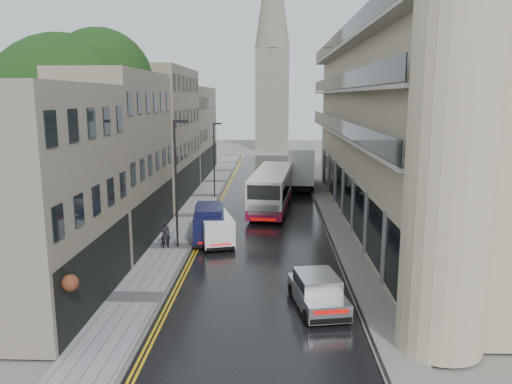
# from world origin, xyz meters

# --- Properties ---
(road) EXTENTS (9.00, 85.00, 0.02)m
(road) POSITION_xyz_m (0.00, 27.50, 0.01)
(road) COLOR black
(road) RESTS_ON ground
(left_sidewalk) EXTENTS (2.70, 85.00, 0.12)m
(left_sidewalk) POSITION_xyz_m (-5.85, 27.50, 0.06)
(left_sidewalk) COLOR gray
(left_sidewalk) RESTS_ON ground
(right_sidewalk) EXTENTS (1.80, 85.00, 0.12)m
(right_sidewalk) POSITION_xyz_m (5.40, 27.50, 0.06)
(right_sidewalk) COLOR slate
(right_sidewalk) RESTS_ON ground
(old_shop_row) EXTENTS (4.50, 56.00, 12.00)m
(old_shop_row) POSITION_xyz_m (-9.45, 30.00, 6.00)
(old_shop_row) COLOR gray
(old_shop_row) RESTS_ON ground
(modern_block) EXTENTS (8.00, 40.00, 14.00)m
(modern_block) POSITION_xyz_m (10.30, 26.00, 7.00)
(modern_block) COLOR tan
(modern_block) RESTS_ON ground
(church_spire) EXTENTS (6.40, 6.40, 40.00)m
(church_spire) POSITION_xyz_m (0.50, 82.00, 20.00)
(church_spire) COLOR gray
(church_spire) RESTS_ON ground
(tree_near) EXTENTS (10.56, 10.56, 13.89)m
(tree_near) POSITION_xyz_m (-12.50, 20.00, 6.95)
(tree_near) COLOR black
(tree_near) RESTS_ON ground
(tree_far) EXTENTS (9.24, 9.24, 12.46)m
(tree_far) POSITION_xyz_m (-12.20, 33.00, 6.23)
(tree_far) COLOR black
(tree_far) RESTS_ON ground
(cream_bus) EXTENTS (3.97, 12.34, 3.31)m
(cream_bus) POSITION_xyz_m (-1.02, 27.59, 1.67)
(cream_bus) COLOR silver
(cream_bus) RESTS_ON road
(white_lorry) EXTENTS (3.01, 8.60, 4.45)m
(white_lorry) POSITION_xyz_m (2.35, 38.49, 2.24)
(white_lorry) COLOR silver
(white_lorry) RESTS_ON road
(silver_hatchback) EXTENTS (2.62, 4.58, 1.62)m
(silver_hatchback) POSITION_xyz_m (2.12, 8.49, 0.83)
(silver_hatchback) COLOR #ADADB2
(silver_hatchback) RESTS_ON road
(white_van) EXTENTS (2.99, 4.78, 2.01)m
(white_van) POSITION_xyz_m (-3.55, 18.40, 1.02)
(white_van) COLOR white
(white_van) RESTS_ON road
(navy_van) EXTENTS (2.46, 5.06, 2.49)m
(navy_van) POSITION_xyz_m (-4.30, 19.14, 1.26)
(navy_van) COLOR black
(navy_van) RESTS_ON road
(pedestrian) EXTENTS (0.74, 0.63, 1.73)m
(pedestrian) POSITION_xyz_m (-6.11, 18.76, 0.98)
(pedestrian) COLOR black
(pedestrian) RESTS_ON left_sidewalk
(lamp_post_near) EXTENTS (0.91, 0.27, 7.98)m
(lamp_post_near) POSITION_xyz_m (-5.39, 19.03, 4.11)
(lamp_post_near) COLOR black
(lamp_post_near) RESTS_ON left_sidewalk
(lamp_post_far) EXTENTS (0.80, 0.29, 6.97)m
(lamp_post_far) POSITION_xyz_m (-4.86, 35.01, 3.61)
(lamp_post_far) COLOR black
(lamp_post_far) RESTS_ON left_sidewalk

